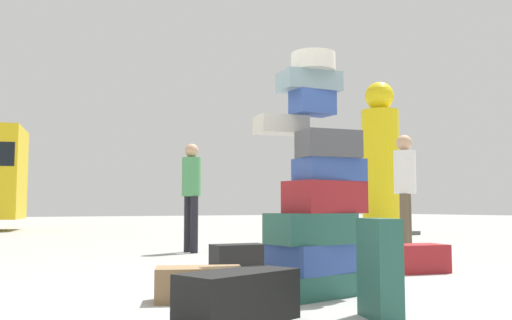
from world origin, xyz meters
name	(u,v)px	position (x,y,z in m)	size (l,w,h in m)	color
ground_plane	(253,297)	(0.00, 0.00, 0.00)	(80.00, 80.00, 0.00)	#9E9E99
suitcase_tower	(315,201)	(0.46, -0.21, 0.77)	(0.84, 0.70, 1.99)	#26594C
suitcase_black_left_side	(239,256)	(0.89, 1.98, 0.14)	(0.64, 0.34, 0.28)	black
suitcase_brown_behind_tower	(199,284)	(-0.46, 0.04, 0.13)	(0.65, 0.33, 0.26)	olive
suitcase_maroon_right_side	(419,258)	(2.41, 0.60, 0.15)	(0.56, 0.38, 0.31)	maroon
suitcase_black_upright_blue	(238,297)	(-0.56, -0.83, 0.16)	(0.78, 0.36, 0.32)	black
suitcase_tan_white_trunk	(350,257)	(2.17, 1.51, 0.11)	(0.68, 0.29, 0.22)	#B28C33
suitcase_teal_foreground_far	(379,268)	(0.29, -1.17, 0.32)	(0.16, 0.37, 0.64)	#26594C
person_bearded_onlooker	(405,184)	(3.41, 1.85, 1.03)	(0.30, 0.30, 1.72)	brown
person_tourist_with_camera	(191,187)	(1.26, 4.34, 1.03)	(0.30, 0.34, 1.72)	black
yellow_dummy_statue	(381,166)	(7.89, 7.40, 1.80)	(1.38, 1.38, 4.04)	yellow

